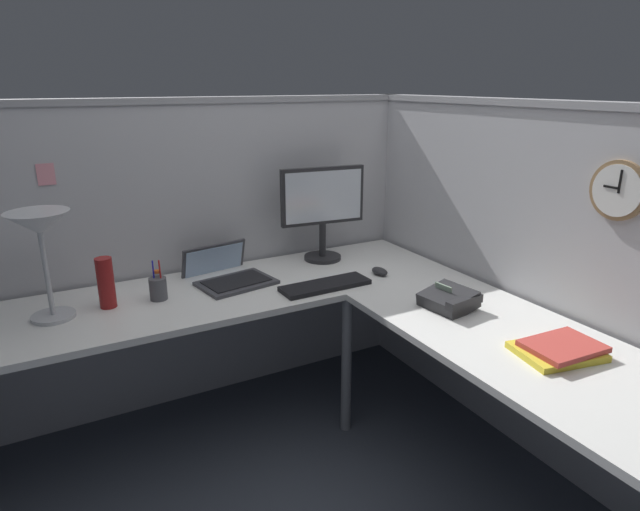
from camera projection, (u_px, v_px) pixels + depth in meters
ground_plane at (334, 457)px, 2.49m from camera, size 6.80×6.80×0.00m
cubicle_wall_back at (191, 254)px, 2.81m from camera, size 2.57×0.12×1.58m
cubicle_wall_right at (532, 282)px, 2.43m from camera, size 0.12×2.37×1.58m
desk at (310, 345)px, 2.19m from camera, size 2.35×2.15×0.73m
monitor at (323, 206)px, 2.85m from camera, size 0.46×0.20×0.50m
laptop at (226, 274)px, 2.64m from camera, size 0.40×0.43×0.22m
keyboard at (325, 285)px, 2.53m from camera, size 0.43×0.15×0.02m
computer_mouse at (380, 271)px, 2.70m from camera, size 0.06×0.10×0.03m
desk_lamp_dome at (40, 232)px, 2.10m from camera, size 0.24×0.24×0.44m
pen_cup at (158, 288)px, 2.38m from camera, size 0.08×0.08×0.18m
thermos_flask at (106, 283)px, 2.28m from camera, size 0.07×0.07×0.22m
office_phone at (450, 300)px, 2.29m from camera, size 0.21×0.23×0.11m
book_stack at (559, 349)px, 1.90m from camera, size 0.31×0.26×0.04m
wall_clock at (619, 190)px, 1.95m from camera, size 0.04×0.22×0.22m
pinned_note_leftmost at (46, 174)px, 2.34m from camera, size 0.07×0.00×0.09m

